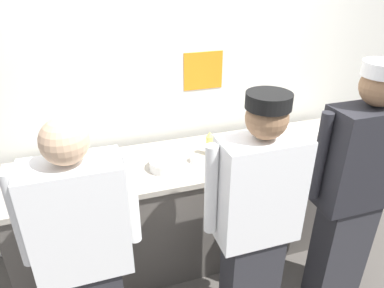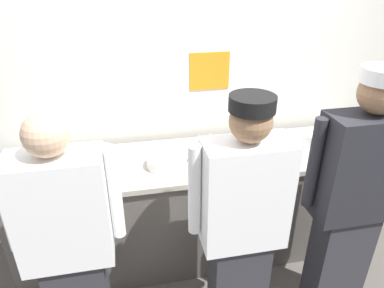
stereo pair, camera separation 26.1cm
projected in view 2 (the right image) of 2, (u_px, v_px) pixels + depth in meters
name	position (u px, v px, depth m)	size (l,w,h in m)	color
ground_plane	(207.00, 282.00, 2.75)	(9.00, 9.00, 0.00)	#514C47
wall_back	(186.00, 71.00, 2.82)	(4.38, 0.11, 2.90)	silver
prep_counter	(198.00, 206.00, 2.86)	(2.79, 0.69, 0.92)	#56514C
chef_near_left	(70.00, 246.00, 1.89)	(0.60, 0.24, 1.64)	#2D2D33
chef_center	(242.00, 226.00, 2.00)	(0.61, 0.24, 1.67)	#2D2D33
chef_far_right	(352.00, 199.00, 2.14)	(0.63, 0.24, 1.75)	#2D2D33
plate_stack_front	(164.00, 162.00, 2.51)	(0.24, 0.24, 0.07)	white
plate_stack_rear	(315.00, 137.00, 2.88)	(0.23, 0.23, 0.07)	white
mixing_bowl_steel	(97.00, 161.00, 2.48)	(0.32, 0.32, 0.13)	#B7BABF
sheet_tray	(251.00, 151.00, 2.72)	(0.52, 0.31, 0.02)	#B7BABF
squeeze_bottle_primary	(210.00, 145.00, 2.64)	(0.06, 0.06, 0.19)	#E5E066
ramekin_orange_sauce	(45.00, 182.00, 2.31)	(0.10, 0.10, 0.05)	white
ramekin_red_sauce	(194.00, 159.00, 2.58)	(0.08, 0.08, 0.04)	white
deli_cup	(301.00, 150.00, 2.65)	(0.09, 0.09, 0.11)	white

